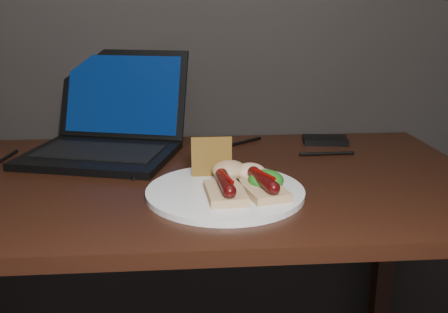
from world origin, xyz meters
The scene contains 11 objects.
desk centered at (0.00, 1.38, 0.66)m, with size 1.40×0.70×0.75m.
laptop centered at (-0.15, 1.59, 0.80)m, with size 0.43×0.43×0.25m.
hard_drive centered at (0.43, 1.63, 0.76)m, with size 0.12×0.07×0.02m, color black.
desk_cables centered at (0.00, 1.52, 0.75)m, with size 0.88×0.33×0.01m.
plate centered at (0.13, 1.26, 0.76)m, with size 0.31×0.31×0.01m, color white.
bread_sausage_center centered at (0.12, 1.22, 0.78)m, with size 0.08×0.12×0.04m.
bread_sausage_right centered at (0.20, 1.23, 0.78)m, with size 0.10×0.13×0.04m.
crispbread centered at (0.10, 1.35, 0.80)m, with size 0.09×0.01×0.09m, color olive.
salad_greens centered at (0.20, 1.26, 0.78)m, with size 0.07×0.07×0.04m, color #115512.
salsa_mound centered at (0.14, 1.32, 0.78)m, with size 0.07×0.07×0.04m, color maroon.
coleslaw_mound centered at (0.18, 1.31, 0.78)m, with size 0.06×0.06×0.04m, color beige.
Camera 1 is at (0.05, 0.34, 1.11)m, focal length 40.00 mm.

